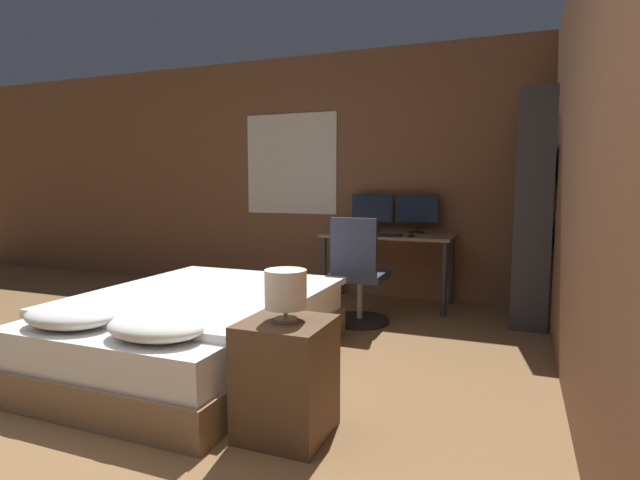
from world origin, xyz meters
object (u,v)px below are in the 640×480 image
keyboard (383,235)px  computer_mouse (411,235)px  monitor_left (373,210)px  bookshelf (533,198)px  desk (389,243)px  monitor_right (417,211)px  bed (196,329)px  office_chair (358,282)px  bedside_lamp (286,290)px  nightstand (286,378)px

keyboard → computer_mouse: (0.27, 0.00, 0.01)m
monitor_left → bookshelf: bearing=-16.7°
desk → monitor_right: 0.46m
monitor_right → bed: bearing=-113.9°
desk → monitor_right: bearing=43.7°
monitor_left → office_chair: bearing=-80.9°
bedside_lamp → keyboard: (-0.18, 2.62, 0.01)m
keyboard → bookshelf: size_ratio=0.18×
bed → desk: (0.83, 2.18, 0.40)m
bedside_lamp → monitor_left: size_ratio=0.56×
office_chair → bookshelf: bearing=22.3°
office_chair → bookshelf: bookshelf is taller
bedside_lamp → monitor_right: (0.06, 3.07, 0.23)m
office_chair → bookshelf: (1.41, 0.58, 0.75)m
bedside_lamp → keyboard: 2.62m
desk → computer_mouse: 0.37m
bedside_lamp → bookshelf: bookshelf is taller
bedside_lamp → desk: bedside_lamp is taller
monitor_left → bedside_lamp: bearing=-82.2°
bedside_lamp → computer_mouse: size_ratio=3.62×
keyboard → nightstand: bearing=-86.0°
monitor_right → office_chair: monitor_right is taller
computer_mouse → monitor_left: bearing=138.3°
nightstand → keyboard: keyboard is taller
computer_mouse → office_chair: bearing=-119.7°
bedside_lamp → computer_mouse: (0.09, 2.62, 0.02)m
desk → nightstand: bearing=-86.3°
monitor_right → keyboard: bearing=-117.8°
keyboard → bed: bearing=-112.9°
nightstand → computer_mouse: computer_mouse is taller
monitor_left → monitor_right: (0.48, 0.00, 0.00)m
nightstand → bedside_lamp: size_ratio=2.29×
bedside_lamp → office_chair: bearing=97.1°
monitor_left → office_chair: (0.17, -1.05, -0.59)m
monitor_left → monitor_right: same height
bookshelf → computer_mouse: bearing=179.0°
monitor_left → computer_mouse: monitor_left is taller
keyboard → computer_mouse: computer_mouse is taller
bed → nightstand: size_ratio=3.57×
bed → bookshelf: (2.17, 1.94, 0.88)m
bed → monitor_left: 2.58m
monitor_right → bookshelf: (1.10, -0.47, 0.16)m
monitor_right → computer_mouse: monitor_right is taller
computer_mouse → bookshelf: bearing=-1.0°
bedside_lamp → keyboard: bedside_lamp is taller
nightstand → desk: desk is taller
keyboard → computer_mouse: size_ratio=5.17×
monitor_right → nightstand: bearing=-91.1°
monitor_left → computer_mouse: (0.51, -0.46, -0.21)m
nightstand → computer_mouse: (0.09, 2.62, 0.47)m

